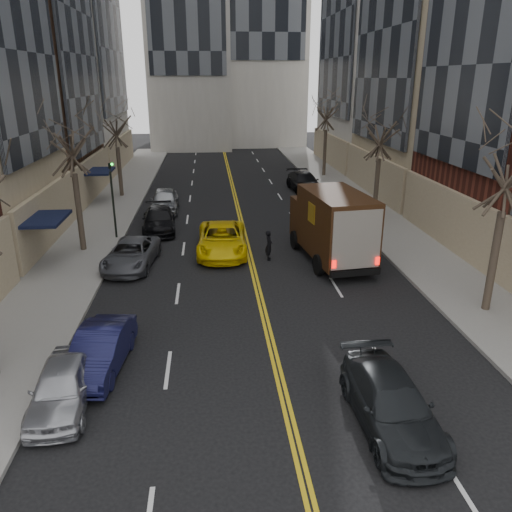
{
  "coord_description": "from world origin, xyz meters",
  "views": [
    {
      "loc": [
        -1.99,
        -6.01,
        8.82
      ],
      "look_at": [
        -0.25,
        12.35,
        2.2
      ],
      "focal_mm": 35.0,
      "sensor_mm": 36.0,
      "label": 1
    }
  ],
  "objects_px": {
    "observer_sedan": "(391,404)",
    "pedestrian": "(269,245)",
    "ups_truck": "(332,226)",
    "taxi": "(222,239)"
  },
  "relations": [
    {
      "from": "observer_sedan",
      "to": "pedestrian",
      "type": "distance_m",
      "value": 13.27
    },
    {
      "from": "ups_truck",
      "to": "observer_sedan",
      "type": "bearing_deg",
      "value": -103.11
    },
    {
      "from": "ups_truck",
      "to": "pedestrian",
      "type": "bearing_deg",
      "value": 165.7
    },
    {
      "from": "observer_sedan",
      "to": "ups_truck",
      "type": "bearing_deg",
      "value": 82.43
    },
    {
      "from": "ups_truck",
      "to": "observer_sedan",
      "type": "height_order",
      "value": "ups_truck"
    },
    {
      "from": "taxi",
      "to": "ups_truck",
      "type": "bearing_deg",
      "value": -15.13
    },
    {
      "from": "ups_truck",
      "to": "taxi",
      "type": "xyz_separation_m",
      "value": [
        -5.45,
        1.67,
        -1.06
      ]
    },
    {
      "from": "observer_sedan",
      "to": "taxi",
      "type": "bearing_deg",
      "value": 104.37
    },
    {
      "from": "pedestrian",
      "to": "observer_sedan",
      "type": "bearing_deg",
      "value": -169.17
    },
    {
      "from": "taxi",
      "to": "observer_sedan",
      "type": "bearing_deg",
      "value": -72.43
    }
  ]
}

